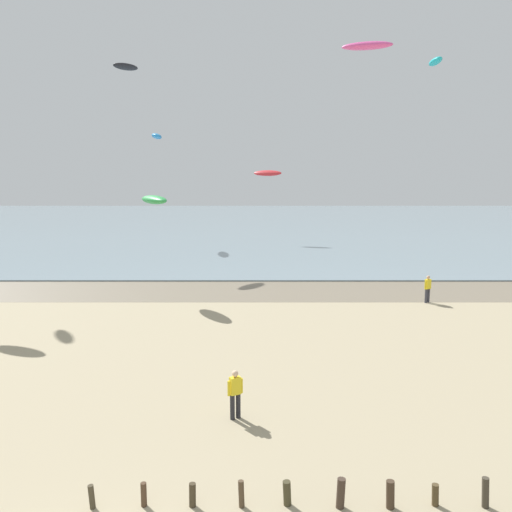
{
  "coord_description": "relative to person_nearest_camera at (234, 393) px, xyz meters",
  "views": [
    {
      "loc": [
        3.3,
        -8.83,
        8.53
      ],
      "look_at": [
        3.34,
        13.27,
        4.71
      ],
      "focal_mm": 37.58,
      "sensor_mm": 36.0,
      "label": 1
    }
  ],
  "objects": [
    {
      "name": "wet_sand_strip",
      "position": [
        -2.6,
        18.37,
        -0.91
      ],
      "size": [
        120.0,
        5.98,
        0.01
      ],
      "primitive_type": "cube",
      "color": "#7A6D59",
      "rests_on": "ground"
    },
    {
      "name": "sea",
      "position": [
        -2.6,
        56.36,
        -0.87
      ],
      "size": [
        160.0,
        70.0,
        0.1
      ],
      "primitive_type": "cube",
      "color": "gray",
      "rests_on": "ground"
    },
    {
      "name": "groyne_near",
      "position": [
        4.28,
        -4.74,
        -0.57
      ],
      "size": [
        13.75,
        0.33,
        0.8
      ],
      "color": "#423A29",
      "rests_on": "ground"
    },
    {
      "name": "person_nearest_camera",
      "position": [
        0.0,
        0.0,
        0.0
      ],
      "size": [
        0.51,
        0.37,
        1.71
      ],
      "color": "#232328",
      "rests_on": "ground"
    },
    {
      "name": "person_mid_beach",
      "position": [
        11.34,
        15.36,
        0.0
      ],
      "size": [
        0.5,
        0.38,
        1.71
      ],
      "color": "#383842",
      "rests_on": "ground"
    },
    {
      "name": "kite_aloft_0",
      "position": [
        6.91,
        14.49,
        14.1
      ],
      "size": [
        3.01,
        1.77,
        0.55
      ],
      "primitive_type": "ellipsoid",
      "rotation": [
        -0.1,
        0.0,
        2.84
      ],
      "color": "#E54C99"
    },
    {
      "name": "kite_aloft_4",
      "position": [
        -10.94,
        32.97,
        16.13
      ],
      "size": [
        2.42,
        2.71,
        0.75
      ],
      "primitive_type": "ellipsoid",
      "rotation": [
        -0.44,
        0.0,
        0.9
      ],
      "color": "black"
    },
    {
      "name": "kite_aloft_5",
      "position": [
        1.98,
        42.56,
        6.57
      ],
      "size": [
        3.3,
        1.88,
        0.88
      ],
      "primitive_type": "ellipsoid",
      "rotation": [
        -0.44,
        0.0,
        2.88
      ],
      "color": "red"
    },
    {
      "name": "kite_aloft_6",
      "position": [
        -9.87,
        41.32,
        10.47
      ],
      "size": [
        1.67,
        3.51,
        0.77
      ],
      "primitive_type": "ellipsoid",
      "rotation": [
        0.23,
        0.0,
        1.72
      ],
      "color": "#2384D1"
    },
    {
      "name": "kite_aloft_7",
      "position": [
        15.97,
        30.66,
        16.16
      ],
      "size": [
        1.64,
        3.34,
        0.76
      ],
      "primitive_type": "ellipsoid",
      "rotation": [
        0.27,
        0.0,
        4.55
      ],
      "color": "#19B2B7"
    },
    {
      "name": "kite_aloft_9",
      "position": [
        -5.79,
        17.17,
        5.35
      ],
      "size": [
        2.69,
        3.42,
        0.56
      ],
      "primitive_type": "ellipsoid",
      "rotation": [
        0.03,
        0.0,
        5.27
      ],
      "color": "green"
    }
  ]
}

